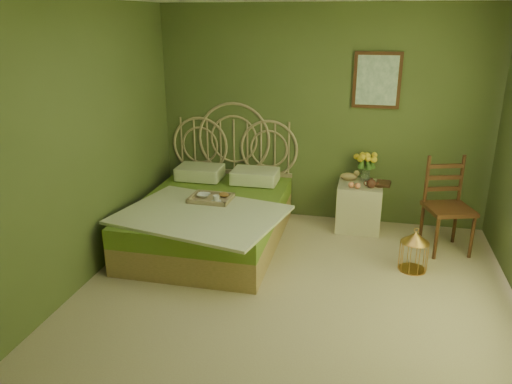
% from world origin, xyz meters
% --- Properties ---
extents(floor, '(4.50, 4.50, 0.00)m').
position_xyz_m(floor, '(0.00, 0.00, 0.00)').
color(floor, '#C2B48C').
rests_on(floor, ground).
extents(wall_back, '(4.00, 0.00, 4.00)m').
position_xyz_m(wall_back, '(0.00, 2.25, 1.30)').
color(wall_back, '#566535').
rests_on(wall_back, floor).
extents(wall_left, '(0.00, 4.50, 4.50)m').
position_xyz_m(wall_left, '(-2.00, 0.00, 1.30)').
color(wall_left, '#566535').
rests_on(wall_left, floor).
extents(wall_art, '(0.54, 0.04, 0.64)m').
position_xyz_m(wall_art, '(0.62, 2.22, 1.75)').
color(wall_art, '#3E2711').
rests_on(wall_art, wall_back).
extents(bed, '(1.81, 2.29, 1.42)m').
position_xyz_m(bed, '(-1.10, 1.26, 0.31)').
color(bed, tan).
rests_on(bed, floor).
extents(nightstand, '(0.51, 0.51, 0.99)m').
position_xyz_m(nightstand, '(0.53, 1.99, 0.36)').
color(nightstand, beige).
rests_on(nightstand, floor).
extents(chair, '(0.57, 0.57, 1.03)m').
position_xyz_m(chair, '(1.47, 1.65, 0.57)').
color(chair, '#3E2711').
rests_on(chair, floor).
extents(birdcage, '(0.28, 0.28, 0.42)m').
position_xyz_m(birdcage, '(1.10, 1.02, 0.20)').
color(birdcage, '#C5893F').
rests_on(birdcage, floor).
extents(book_lower, '(0.19, 0.24, 0.02)m').
position_xyz_m(book_lower, '(0.70, 2.00, 0.58)').
color(book_lower, '#381E0F').
rests_on(book_lower, nightstand).
extents(book_upper, '(0.18, 0.23, 0.02)m').
position_xyz_m(book_upper, '(0.70, 2.00, 0.59)').
color(book_upper, '#472819').
rests_on(book_upper, nightstand).
extents(cereal_bowl, '(0.15, 0.15, 0.04)m').
position_xyz_m(cereal_bowl, '(-1.17, 1.19, 0.56)').
color(cereal_bowl, white).
rests_on(cereal_bowl, bed).
extents(coffee_cup, '(0.08, 0.08, 0.07)m').
position_xyz_m(coffee_cup, '(-0.99, 1.08, 0.58)').
color(coffee_cup, white).
rests_on(coffee_cup, bed).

